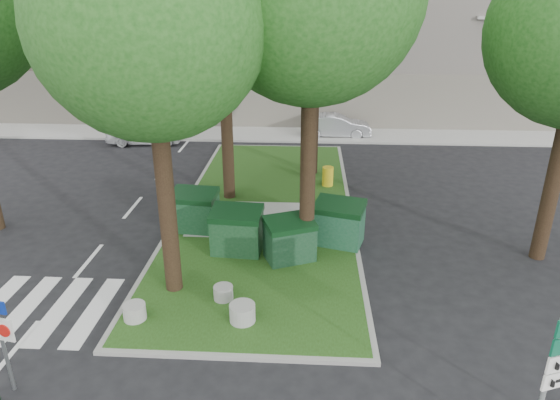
# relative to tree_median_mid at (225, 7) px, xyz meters

# --- Properties ---
(ground) EXTENTS (120.00, 120.00, 0.00)m
(ground) POSITION_rel_tree_median_mid_xyz_m (0.91, -9.06, -6.98)
(ground) COLOR black
(ground) RESTS_ON ground
(median_island) EXTENTS (6.00, 16.00, 0.12)m
(median_island) POSITION_rel_tree_median_mid_xyz_m (1.41, -1.06, -6.92)
(median_island) COLOR #223F12
(median_island) RESTS_ON ground
(median_kerb) EXTENTS (6.30, 16.30, 0.10)m
(median_kerb) POSITION_rel_tree_median_mid_xyz_m (1.41, -1.06, -6.93)
(median_kerb) COLOR gray
(median_kerb) RESTS_ON ground
(building_sidewalk) EXTENTS (42.00, 3.00, 0.12)m
(building_sidewalk) POSITION_rel_tree_median_mid_xyz_m (0.91, 9.44, -6.92)
(building_sidewalk) COLOR #999993
(building_sidewalk) RESTS_ON ground
(zebra_crossing) EXTENTS (5.00, 3.00, 0.01)m
(zebra_crossing) POSITION_rel_tree_median_mid_xyz_m (-2.84, -7.56, -6.97)
(zebra_crossing) COLOR silver
(zebra_crossing) RESTS_ON ground
(tree_median_mid) EXTENTS (4.80, 4.80, 9.99)m
(tree_median_mid) POSITION_rel_tree_median_mid_xyz_m (0.00, 0.00, 0.00)
(tree_median_mid) COLOR black
(tree_median_mid) RESTS_ON ground
(dumpster_a) EXTENTS (1.59, 1.19, 1.38)m
(dumpster_a) POSITION_rel_tree_median_mid_xyz_m (-0.78, -2.96, -6.20)
(dumpster_a) COLOR #103D1E
(dumpster_a) RESTS_ON median_island
(dumpster_b) EXTENTS (1.60, 1.18, 1.41)m
(dumpster_b) POSITION_rel_tree_median_mid_xyz_m (0.82, -4.40, -6.18)
(dumpster_b) COLOR #0F3619
(dumpster_b) RESTS_ON median_island
(dumpster_c) EXTENTS (1.68, 1.46, 1.31)m
(dumpster_c) POSITION_rel_tree_median_mid_xyz_m (2.42, -4.79, -6.23)
(dumpster_c) COLOR black
(dumpster_c) RESTS_ON median_island
(dumpster_d) EXTENTS (1.76, 1.45, 1.41)m
(dumpster_d) POSITION_rel_tree_median_mid_xyz_m (3.91, -3.68, -6.18)
(dumpster_d) COLOR #15442A
(dumpster_d) RESTS_ON median_island
(bollard_left) EXTENTS (0.55, 0.55, 0.39)m
(bollard_left) POSITION_rel_tree_median_mid_xyz_m (-1.19, -7.97, -6.66)
(bollard_left) COLOR #9D9C98
(bollard_left) RESTS_ON median_island
(bollard_right) EXTENTS (0.62, 0.62, 0.45)m
(bollard_right) POSITION_rel_tree_median_mid_xyz_m (1.42, -7.90, -6.64)
(bollard_right) COLOR gray
(bollard_right) RESTS_ON median_island
(bollard_mid) EXTENTS (0.50, 0.50, 0.36)m
(bollard_mid) POSITION_rel_tree_median_mid_xyz_m (0.81, -7.00, -6.68)
(bollard_mid) COLOR gray
(bollard_mid) RESTS_ON median_island
(litter_bin) EXTENTS (0.45, 0.45, 0.79)m
(litter_bin) POSITION_rel_tree_median_mid_xyz_m (3.73, 1.38, -6.47)
(litter_bin) COLOR gold
(litter_bin) RESTS_ON median_island
(car_white) EXTENTS (4.04, 1.93, 1.33)m
(car_white) POSITION_rel_tree_median_mid_xyz_m (-5.74, 7.40, -6.31)
(car_white) COLOR silver
(car_white) RESTS_ON ground
(car_silver) EXTENTS (3.86, 1.42, 1.26)m
(car_silver) POSITION_rel_tree_median_mid_xyz_m (4.41, 9.32, -6.35)
(car_silver) COLOR #A1A3A9
(car_silver) RESTS_ON ground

